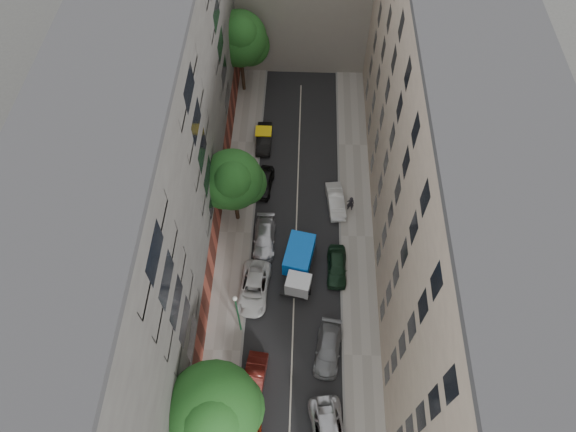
{
  "coord_description": "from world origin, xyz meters",
  "views": [
    {
      "loc": [
        0.18,
        -24.51,
        39.76
      ],
      "look_at": [
        -0.66,
        -1.95,
        6.0
      ],
      "focal_mm": 32.0,
      "sensor_mm": 36.0,
      "label": 1
    }
  ],
  "objects_px": {
    "car_left_2": "(254,288)",
    "car_right_2": "(337,266)",
    "car_left_0": "(250,430)",
    "pedestrian": "(350,203)",
    "car_left_5": "(264,139)",
    "tarp_truck": "(299,264)",
    "car_left_4": "(264,182)",
    "tree_far": "(240,41)",
    "car_left_1": "(254,380)",
    "car_right_1": "(328,349)",
    "car_left_3": "(265,238)",
    "lamp_post": "(237,311)",
    "tree_near": "(214,413)",
    "tree_mid": "(233,182)",
    "car_right_3": "(336,201)"
  },
  "relations": [
    {
      "from": "car_left_0",
      "to": "car_left_4",
      "type": "bearing_deg",
      "value": 86.76
    },
    {
      "from": "car_right_3",
      "to": "car_right_2",
      "type": "bearing_deg",
      "value": -97.56
    },
    {
      "from": "car_right_2",
      "to": "lamp_post",
      "type": "distance_m",
      "value": 10.21
    },
    {
      "from": "car_left_1",
      "to": "car_right_1",
      "type": "relative_size",
      "value": 0.92
    },
    {
      "from": "car_left_0",
      "to": "car_right_1",
      "type": "xyz_separation_m",
      "value": [
        5.6,
        6.2,
        -0.06
      ]
    },
    {
      "from": "car_left_5",
      "to": "car_right_1",
      "type": "xyz_separation_m",
      "value": [
        6.4,
        -21.8,
        -0.02
      ]
    },
    {
      "from": "car_left_5",
      "to": "pedestrian",
      "type": "height_order",
      "value": "pedestrian"
    },
    {
      "from": "car_left_0",
      "to": "car_left_1",
      "type": "distance_m",
      "value": 3.6
    },
    {
      "from": "car_left_3",
      "to": "car_left_4",
      "type": "distance_m",
      "value": 6.26
    },
    {
      "from": "car_left_3",
      "to": "car_left_5",
      "type": "relative_size",
      "value": 1.1
    },
    {
      "from": "tree_mid",
      "to": "car_left_2",
      "type": "bearing_deg",
      "value": -74.76
    },
    {
      "from": "tree_far",
      "to": "tree_near",
      "type": "bearing_deg",
      "value": -87.56
    },
    {
      "from": "car_right_3",
      "to": "car_left_0",
      "type": "bearing_deg",
      "value": -114.94
    },
    {
      "from": "tree_far",
      "to": "car_left_2",
      "type": "bearing_deg",
      "value": -83.34
    },
    {
      "from": "car_left_2",
      "to": "car_left_4",
      "type": "height_order",
      "value": "car_left_2"
    },
    {
      "from": "tree_mid",
      "to": "tree_far",
      "type": "distance_m",
      "value": 17.26
    },
    {
      "from": "car_left_0",
      "to": "car_left_5",
      "type": "bearing_deg",
      "value": 87.28
    },
    {
      "from": "tarp_truck",
      "to": "lamp_post",
      "type": "height_order",
      "value": "lamp_post"
    },
    {
      "from": "pedestrian",
      "to": "car_right_2",
      "type": "bearing_deg",
      "value": 79.64
    },
    {
      "from": "car_left_5",
      "to": "pedestrian",
      "type": "distance_m",
      "value": 11.73
    },
    {
      "from": "tarp_truck",
      "to": "tree_far",
      "type": "xyz_separation_m",
      "value": [
        -6.56,
        22.43,
        5.26
      ]
    },
    {
      "from": "tree_near",
      "to": "car_left_0",
      "type": "bearing_deg",
      "value": 3.27
    },
    {
      "from": "car_left_2",
      "to": "tarp_truck",
      "type": "bearing_deg",
      "value": 34.13
    },
    {
      "from": "car_left_1",
      "to": "car_left_3",
      "type": "distance_m",
      "value": 12.55
    },
    {
      "from": "lamp_post",
      "to": "car_left_0",
      "type": "bearing_deg",
      "value": -79.79
    },
    {
      "from": "car_left_4",
      "to": "tree_far",
      "type": "distance_m",
      "value": 14.9
    },
    {
      "from": "car_left_4",
      "to": "tree_far",
      "type": "relative_size",
      "value": 0.41
    },
    {
      "from": "car_left_1",
      "to": "tree_mid",
      "type": "xyz_separation_m",
      "value": [
        -2.56,
        14.91,
        5.02
      ]
    },
    {
      "from": "car_left_2",
      "to": "car_right_2",
      "type": "xyz_separation_m",
      "value": [
        6.97,
        2.32,
        -0.02
      ]
    },
    {
      "from": "tarp_truck",
      "to": "car_left_3",
      "type": "distance_m",
      "value": 4.29
    },
    {
      "from": "car_left_1",
      "to": "car_right_2",
      "type": "bearing_deg",
      "value": 63.46
    },
    {
      "from": "car_left_0",
      "to": "pedestrian",
      "type": "distance_m",
      "value": 21.41
    },
    {
      "from": "car_right_1",
      "to": "lamp_post",
      "type": "xyz_separation_m",
      "value": [
        -7.0,
        1.57,
        3.25
      ]
    },
    {
      "from": "car_left_0",
      "to": "lamp_post",
      "type": "bearing_deg",
      "value": 95.85
    },
    {
      "from": "car_left_3",
      "to": "tree_far",
      "type": "xyz_separation_m",
      "value": [
        -3.43,
        19.57,
        5.94
      ]
    },
    {
      "from": "car_left_3",
      "to": "car_right_1",
      "type": "distance_m",
      "value": 11.42
    },
    {
      "from": "car_right_1",
      "to": "tree_mid",
      "type": "distance_m",
      "value": 15.61
    },
    {
      "from": "car_left_1",
      "to": "car_right_1",
      "type": "xyz_separation_m",
      "value": [
        5.6,
        2.6,
        -0.03
      ]
    },
    {
      "from": "tree_near",
      "to": "car_right_2",
      "type": "bearing_deg",
      "value": 58.65
    },
    {
      "from": "car_left_1",
      "to": "tree_mid",
      "type": "distance_m",
      "value": 15.94
    },
    {
      "from": "car_left_5",
      "to": "car_right_2",
      "type": "distance_m",
      "value": 16.17
    },
    {
      "from": "tarp_truck",
      "to": "car_left_5",
      "type": "xyz_separation_m",
      "value": [
        -3.93,
        14.7,
        -0.66
      ]
    },
    {
      "from": "car_left_0",
      "to": "lamp_post",
      "type": "distance_m",
      "value": 8.52
    },
    {
      "from": "tree_near",
      "to": "car_left_3",
      "type": "bearing_deg",
      "value": 83.32
    },
    {
      "from": "car_left_4",
      "to": "car_left_1",
      "type": "bearing_deg",
      "value": -81.71
    },
    {
      "from": "car_left_2",
      "to": "tree_far",
      "type": "distance_m",
      "value": 25.39
    },
    {
      "from": "tree_far",
      "to": "car_left_3",
      "type": "bearing_deg",
      "value": -80.05
    },
    {
      "from": "tarp_truck",
      "to": "tree_mid",
      "type": "height_order",
      "value": "tree_mid"
    },
    {
      "from": "car_left_4",
      "to": "car_right_3",
      "type": "relative_size",
      "value": 0.94
    },
    {
      "from": "lamp_post",
      "to": "pedestrian",
      "type": "height_order",
      "value": "lamp_post"
    }
  ]
}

